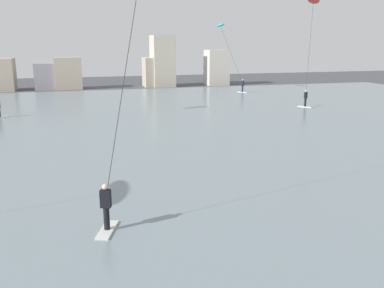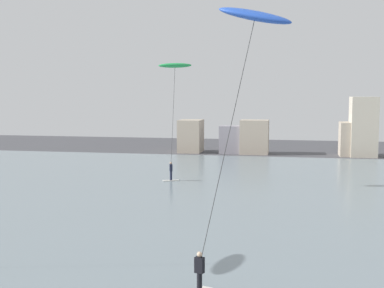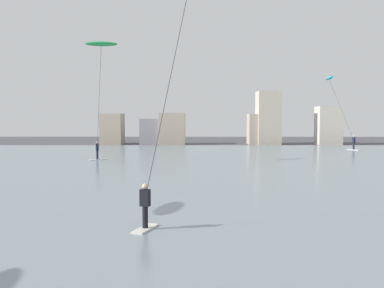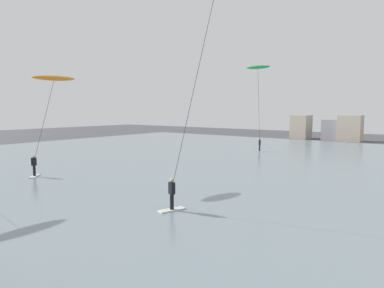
% 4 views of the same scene
% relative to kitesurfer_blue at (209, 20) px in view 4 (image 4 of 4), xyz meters
% --- Properties ---
extents(water_bay, '(84.00, 52.00, 0.10)m').
position_rel_kitesurfer_blue_xyz_m(water_bay, '(0.23, 16.12, -9.25)').
color(water_bay, gray).
rests_on(water_bay, ground).
extents(kitesurfer_blue, '(3.78, 2.30, 10.94)m').
position_rel_kitesurfer_blue_xyz_m(kitesurfer_blue, '(0.00, 0.00, 0.00)').
color(kitesurfer_blue, silver).
rests_on(kitesurfer_blue, water_bay).
extents(kitesurfer_orange, '(3.68, 3.11, 7.51)m').
position_rel_kitesurfer_blue_xyz_m(kitesurfer_orange, '(-13.50, -0.22, -2.61)').
color(kitesurfer_orange, silver).
rests_on(kitesurfer_orange, water_bay).
extents(kitesurfer_green, '(3.20, 4.31, 9.92)m').
position_rel_kitesurfer_blue_xyz_m(kitesurfer_green, '(-7.58, 20.74, -0.74)').
color(kitesurfer_green, silver).
rests_on(kitesurfer_green, water_bay).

